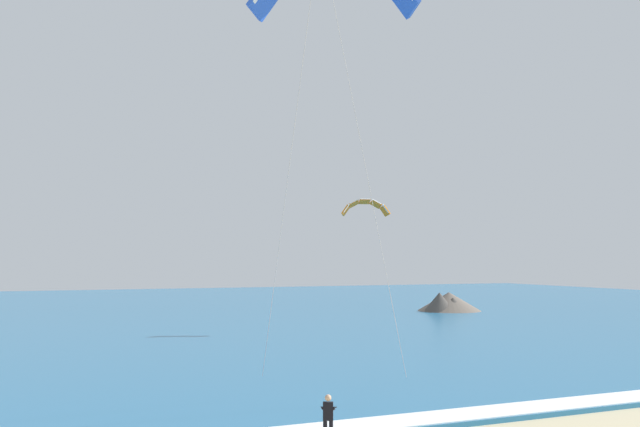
# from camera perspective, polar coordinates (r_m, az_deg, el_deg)

# --- Properties ---
(sea) EXTENTS (200.00, 120.00, 0.20)m
(sea) POSITION_cam_1_polar(r_m,az_deg,el_deg) (82.16, -15.35, -8.09)
(sea) COLOR teal
(sea) RESTS_ON ground
(surf_foam) EXTENTS (200.00, 1.84, 0.04)m
(surf_foam) POSITION_cam_1_polar(r_m,az_deg,el_deg) (25.28, 2.42, -17.69)
(surf_foam) COLOR white
(surf_foam) RESTS_ON sea
(kitesurfer) EXTENTS (0.67, 0.66, 1.69)m
(kitesurfer) POSITION_cam_1_polar(r_m,az_deg,el_deg) (23.44, 0.70, -16.98)
(kitesurfer) COLOR black
(kitesurfer) RESTS_ON ground
(kite_distant) EXTENTS (4.07, 1.82, 1.52)m
(kite_distant) POSITION_cam_1_polar(r_m,az_deg,el_deg) (56.28, 3.86, 0.65)
(kite_distant) COLOR orange
(headland_right) EXTENTS (8.13, 8.13, 2.43)m
(headland_right) POSITION_cam_1_polar(r_m,az_deg,el_deg) (80.59, 10.86, -7.49)
(headland_right) COLOR #665B51
(headland_right) RESTS_ON ground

